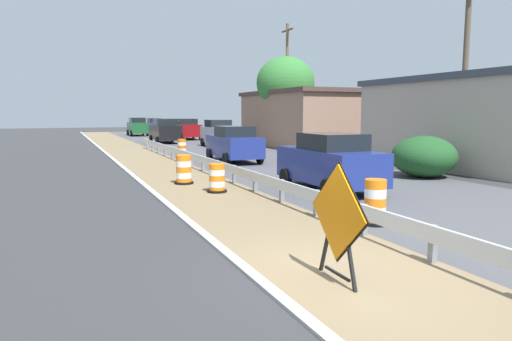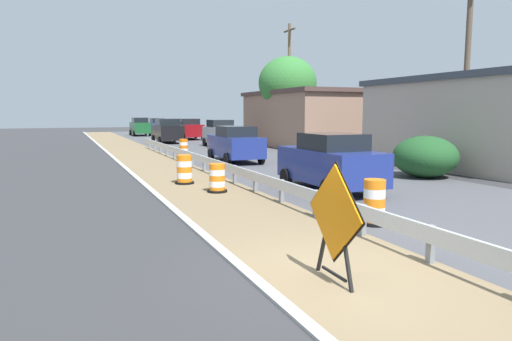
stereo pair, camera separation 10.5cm
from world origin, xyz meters
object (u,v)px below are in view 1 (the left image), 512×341
car_distant_a (187,129)px  car_distant_b (330,162)px  traffic_barrel_mid (184,171)px  car_lead_far_lane (137,127)px  car_trailing_near_lane (219,133)px  car_trailing_far_lane (234,144)px  car_mid_far_lane (155,126)px  utility_pole_mid (287,84)px  traffic_barrel_nearest (375,204)px  traffic_barrel_close (217,179)px  utility_pole_near (465,68)px  car_lead_near_lane (165,131)px  traffic_barrel_far (182,148)px  warning_sign_diamond (338,217)px

car_distant_a → car_distant_b: bearing=-4.1°
traffic_barrel_mid → car_lead_far_lane: bearing=83.6°
car_trailing_near_lane → car_trailing_far_lane: size_ratio=0.89×
car_trailing_near_lane → car_mid_far_lane: size_ratio=0.91×
car_mid_far_lane → utility_pole_mid: utility_pole_mid is taller
traffic_barrel_nearest → car_distant_b: bearing=70.4°
traffic_barrel_close → car_trailing_near_lane: 20.55m
traffic_barrel_nearest → car_distant_a: 36.49m
traffic_barrel_nearest → utility_pole_near: utility_pole_near is taller
car_mid_far_lane → car_lead_far_lane: bearing=-28.3°
traffic_barrel_close → car_lead_near_lane: (3.83, 25.80, 0.63)m
traffic_barrel_mid → car_distant_b: car_distant_b is taller
traffic_barrel_far → car_mid_far_lane: (4.38, 31.40, 0.52)m
utility_pole_near → car_lead_far_lane: bearing=100.9°
traffic_barrel_far → car_lead_near_lane: (1.47, 11.74, 0.62)m
warning_sign_diamond → traffic_barrel_nearest: (2.94, 2.82, -0.55)m
car_trailing_far_lane → car_lead_near_lane: bearing=1.9°
car_lead_near_lane → car_distant_b: (-0.11, -26.98, -0.07)m
traffic_barrel_nearest → car_mid_far_lane: (4.68, 51.27, 0.47)m
traffic_barrel_mid → car_distant_a: bearing=74.8°
traffic_barrel_close → utility_pole_near: bearing=0.5°
car_trailing_near_lane → utility_pole_near: utility_pole_near is taller
traffic_barrel_far → car_distant_a: (4.70, 16.26, 0.58)m
traffic_barrel_far → car_trailing_near_lane: 6.90m
traffic_barrel_nearest → car_lead_far_lane: size_ratio=0.25×
warning_sign_diamond → car_distant_a: car_distant_a is taller
traffic_barrel_far → car_distant_b: size_ratio=0.23×
car_trailing_far_lane → warning_sign_diamond: bearing=166.2°
traffic_barrel_close → warning_sign_diamond: bearing=-95.8°
car_lead_far_lane → traffic_barrel_mid: bearing=174.0°
warning_sign_diamond → traffic_barrel_far: bearing=-96.7°
car_lead_far_lane → car_trailing_far_lane: bearing=-179.0°
car_trailing_near_lane → utility_pole_near: size_ratio=0.46×
traffic_barrel_far → car_trailing_near_lane: (4.30, 5.37, 0.60)m
car_distant_a → utility_pole_near: (4.14, -30.23, 3.54)m
traffic_barrel_close → traffic_barrel_mid: bearing=104.1°
traffic_barrel_nearest → traffic_barrel_close: bearing=109.6°
traffic_barrel_mid → car_trailing_far_lane: bearing=55.6°
car_mid_far_lane → car_distant_a: car_distant_a is taller
car_trailing_far_lane → traffic_barrel_far: bearing=18.2°
traffic_barrel_far → car_trailing_far_lane: car_trailing_far_lane is taller
warning_sign_diamond → car_lead_near_lane: (4.70, 34.43, 0.02)m
car_distant_a → warning_sign_diamond: bearing=-9.6°
warning_sign_diamond → traffic_barrel_close: 8.70m
car_trailing_near_lane → car_distant_a: bearing=178.8°
traffic_barrel_far → car_trailing_far_lane: size_ratio=0.22×
car_lead_near_lane → car_trailing_far_lane: size_ratio=1.01×
traffic_barrel_close → car_distant_a: (7.07, 30.32, 0.59)m
car_distant_b → traffic_barrel_mid: bearing=51.6°
car_lead_near_lane → utility_pole_mid: (8.03, -7.87, 3.84)m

